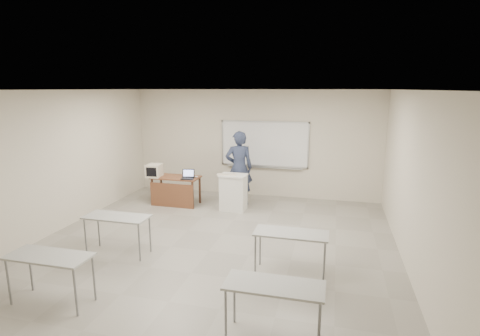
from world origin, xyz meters
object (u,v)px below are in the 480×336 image
(whiteboard, at_px, (264,145))
(mouse, at_px, (196,177))
(crt_monitor, at_px, (154,170))
(presenter, at_px, (239,168))
(laptop, at_px, (188,176))
(podium, at_px, (233,192))
(keyboard, at_px, (227,175))
(instructor_desk, at_px, (174,186))

(whiteboard, bearing_deg, mouse, -139.63)
(crt_monitor, distance_m, mouse, 1.12)
(whiteboard, height_order, crt_monitor, whiteboard)
(presenter, bearing_deg, laptop, 5.82)
(podium, height_order, keyboard, keyboard)
(podium, height_order, mouse, podium)
(instructor_desk, xyz_separation_m, mouse, (0.55, 0.16, 0.26))
(presenter, bearing_deg, mouse, 0.86)
(podium, bearing_deg, instructor_desk, -177.46)
(presenter, bearing_deg, crt_monitor, -4.42)
(podium, xyz_separation_m, crt_monitor, (-2.15, -0.02, 0.45))
(whiteboard, height_order, presenter, whiteboard)
(keyboard, bearing_deg, laptop, 162.64)
(whiteboard, bearing_deg, presenter, -117.57)
(instructor_desk, distance_m, laptop, 0.50)
(whiteboard, relative_size, instructor_desk, 1.98)
(mouse, distance_m, presenter, 1.14)
(podium, height_order, presenter, presenter)
(laptop, xyz_separation_m, presenter, (1.21, 0.55, 0.17))
(podium, bearing_deg, crt_monitor, -177.10)
(instructor_desk, relative_size, mouse, 11.84)
(podium, distance_m, presenter, 0.74)
(whiteboard, relative_size, keyboard, 5.29)
(crt_monitor, relative_size, keyboard, 0.88)
(podium, relative_size, crt_monitor, 2.24)
(whiteboard, distance_m, laptop, 2.36)
(instructor_desk, height_order, podium, podium)
(instructor_desk, xyz_separation_m, crt_monitor, (-0.55, -0.02, 0.40))
(podium, bearing_deg, presenter, 91.27)
(keyboard, bearing_deg, crt_monitor, 164.35)
(laptop, relative_size, mouse, 2.97)
(podium, xyz_separation_m, mouse, (-1.05, 0.15, 0.31))
(mouse, xyz_separation_m, keyboard, (0.90, -0.24, 0.16))
(whiteboard, bearing_deg, crt_monitor, -150.61)
(whiteboard, height_order, laptop, whiteboard)
(crt_monitor, xyz_separation_m, keyboard, (2.00, -0.07, 0.02))
(mouse, bearing_deg, keyboard, -9.24)
(keyboard, bearing_deg, presenter, 61.93)
(whiteboard, xyz_separation_m, crt_monitor, (-2.65, -1.49, -0.57))
(whiteboard, relative_size, crt_monitor, 6.03)
(instructor_desk, distance_m, presenter, 1.76)
(crt_monitor, distance_m, keyboard, 2.00)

